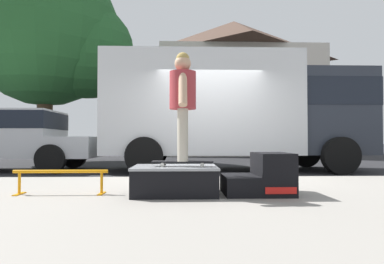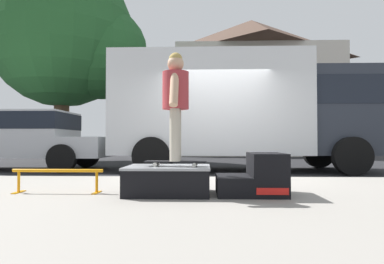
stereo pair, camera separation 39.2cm
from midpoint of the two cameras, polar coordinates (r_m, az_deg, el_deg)
name	(u,v)px [view 1 (the left image)]	position (r m, az deg, el deg)	size (l,w,h in m)	color
ground_plane	(215,180)	(7.17, 2.27, -7.91)	(140.00, 140.00, 0.00)	black
sidewalk_slab	(240,203)	(4.21, 5.31, -11.68)	(50.00, 5.00, 0.12)	gray
skate_box	(175,179)	(4.48, -5.36, -7.78)	(1.07, 0.85, 0.36)	black
kicker_ramp	(262,177)	(4.55, 9.13, -7.34)	(0.85, 0.77, 0.53)	black
grind_rail	(61,176)	(4.84, -23.12, -6.79)	(1.21, 0.28, 0.31)	orange
skateboard	(183,162)	(4.41, -4.11, -4.97)	(0.79, 0.25, 0.07)	black
skater_kid	(183,97)	(4.43, -4.09, 5.83)	(0.34, 0.72, 1.40)	#B7AD99
box_truck	(236,108)	(9.44, 6.15, 3.99)	(6.91, 2.63, 3.05)	silver
street_tree_main	(54,37)	(14.46, -22.59, 14.30)	(6.05, 5.50, 7.62)	brown
house_behind	(234,86)	(21.99, 6.52, 7.55)	(9.54, 8.23, 8.40)	beige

